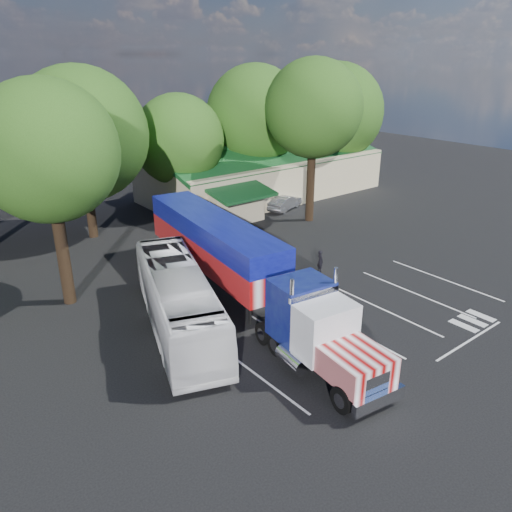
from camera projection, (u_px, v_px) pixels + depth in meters
ground at (272, 288)px, 31.15m from camera, size 120.00×120.00×0.00m
event_hall at (262, 173)px, 51.17m from camera, size 24.20×14.12×5.55m
tree_row_c at (81, 135)px, 36.99m from camera, size 10.00×10.00×13.05m
tree_row_d at (179, 140)px, 43.68m from camera, size 8.00×8.00×10.60m
tree_row_e at (255, 115)px, 48.67m from camera, size 9.60×9.60×12.90m
tree_row_f at (335, 112)px, 53.68m from camera, size 10.40×10.40×13.00m
tree_near_left at (47, 152)px, 26.13m from camera, size 7.60×7.60×12.65m
tree_near_right at (314, 109)px, 40.40m from camera, size 8.00×8.00×13.50m
semi_truck at (236, 260)px, 28.65m from camera, size 5.52×21.91×4.56m
woman at (320, 261)px, 33.32m from camera, size 0.49×0.62×1.50m
bicycle at (249, 233)px, 39.35m from camera, size 0.61×1.68×0.88m
tour_bus at (178, 300)px, 25.97m from camera, size 6.78×12.45×3.40m
silver_sedan at (285, 202)px, 46.73m from camera, size 4.45×2.76×1.38m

